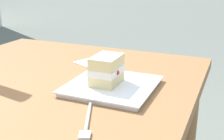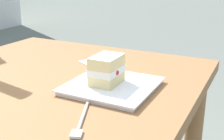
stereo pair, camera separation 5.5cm
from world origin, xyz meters
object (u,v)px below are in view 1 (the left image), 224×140
at_px(cake_slice, 107,70).
at_px(dessert_plate, 112,86).
at_px(dessert_fork, 87,122).
at_px(paper_napkin, 97,61).
at_px(patio_table, 11,136).

bearing_deg(cake_slice, dessert_plate, -69.72).
bearing_deg(dessert_fork, paper_napkin, 23.20).
height_order(cake_slice, dessert_fork, cake_slice).
xyz_separation_m(dessert_plate, paper_napkin, (0.23, 0.16, -0.01)).
height_order(cake_slice, paper_napkin, cake_slice).
relative_size(dessert_plate, dessert_fork, 1.52).
bearing_deg(paper_napkin, cake_slice, -148.32).
bearing_deg(patio_table, dessert_fork, -95.89).
bearing_deg(dessert_plate, cake_slice, 110.28).
distance_m(cake_slice, paper_napkin, 0.29).
bearing_deg(patio_table, cake_slice, -49.15).
bearing_deg(dessert_fork, patio_table, 84.11).
relative_size(patio_table, dessert_plate, 5.16).
bearing_deg(cake_slice, paper_napkin, 31.68).
height_order(dessert_plate, cake_slice, cake_slice).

